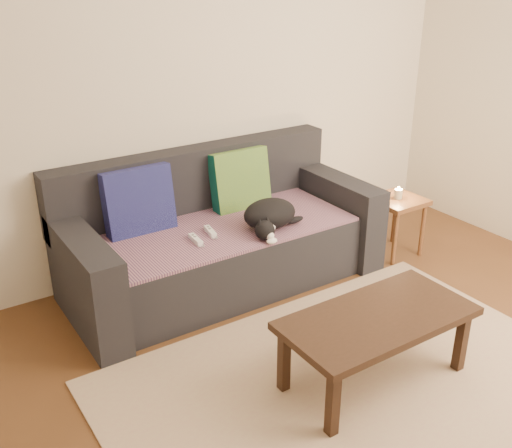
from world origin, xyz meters
name	(u,v)px	position (x,y,z in m)	size (l,w,h in m)	color
ground	(380,409)	(0.00, 0.00, 0.00)	(4.50, 4.50, 0.00)	brown
back_wall	(184,82)	(0.00, 2.00, 1.30)	(4.50, 0.04, 2.60)	beige
sofa	(220,240)	(0.00, 1.57, 0.31)	(2.10, 0.94, 0.87)	#232328
throw_blanket	(226,228)	(0.00, 1.48, 0.43)	(1.66, 0.74, 0.02)	#412648
cushion_navy	(139,203)	(-0.49, 1.74, 0.63)	(0.45, 0.11, 0.45)	#111045
cushion_green	(240,180)	(0.27, 1.74, 0.63)	(0.43, 0.11, 0.43)	#0B483E
cat	(270,215)	(0.22, 1.30, 0.53)	(0.44, 0.39, 0.19)	black
wii_remote_a	(196,240)	(-0.28, 1.39, 0.46)	(0.15, 0.04, 0.03)	white
wii_remote_b	(210,231)	(-0.14, 1.44, 0.46)	(0.15, 0.04, 0.03)	white
side_table	(397,208)	(1.31, 1.22, 0.37)	(0.35, 0.35, 0.44)	brown
candle	(398,193)	(1.31, 1.22, 0.48)	(0.06, 0.06, 0.09)	beige
rug	(359,391)	(0.00, 0.15, 0.01)	(2.50, 1.80, 0.01)	tan
coffee_table	(377,323)	(0.13, 0.19, 0.35)	(1.01, 0.50, 0.40)	black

